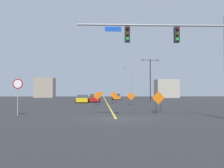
{
  "coord_description": "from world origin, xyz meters",
  "views": [
    {
      "loc": [
        -1.03,
        -18.38,
        1.79
      ],
      "look_at": [
        0.95,
        29.55,
        3.19
      ],
      "focal_mm": 44.35,
      "sensor_mm": 36.0,
      "label": 1
    }
  ],
  "objects_px": {
    "construction_sign_left_shoulder": "(101,94)",
    "construction_sign_median_near": "(158,99)",
    "car_yellow_approaching": "(83,99)",
    "construction_sign_right_shoulder": "(97,97)",
    "street_lamp_mid_right": "(131,81)",
    "construction_sign_median_far": "(114,96)",
    "car_red_near": "(94,98)",
    "car_orange_passing": "(116,97)",
    "street_lamp_near_left": "(150,77)",
    "traffic_signal_assembly": "(178,44)",
    "construction_sign_right_lane": "(131,97)",
    "stop_sign": "(18,90)"
  },
  "relations": [
    {
      "from": "construction_sign_left_shoulder",
      "to": "construction_sign_median_near",
      "type": "relative_size",
      "value": 1.11
    },
    {
      "from": "car_yellow_approaching",
      "to": "construction_sign_left_shoulder",
      "type": "bearing_deg",
      "value": 80.62
    },
    {
      "from": "construction_sign_right_shoulder",
      "to": "street_lamp_mid_right",
      "type": "bearing_deg",
      "value": 78.06
    },
    {
      "from": "construction_sign_median_far",
      "to": "car_red_near",
      "type": "height_order",
      "value": "construction_sign_median_far"
    },
    {
      "from": "construction_sign_left_shoulder",
      "to": "car_orange_passing",
      "type": "distance_m",
      "value": 3.77
    },
    {
      "from": "street_lamp_near_left",
      "to": "construction_sign_right_shoulder",
      "type": "xyz_separation_m",
      "value": [
        -9.42,
        -10.6,
        -3.41
      ]
    },
    {
      "from": "construction_sign_left_shoulder",
      "to": "construction_sign_median_far",
      "type": "relative_size",
      "value": 1.09
    },
    {
      "from": "traffic_signal_assembly",
      "to": "car_yellow_approaching",
      "type": "relative_size",
      "value": 2.39
    },
    {
      "from": "street_lamp_near_left",
      "to": "construction_sign_median_far",
      "type": "relative_size",
      "value": 4.04
    },
    {
      "from": "construction_sign_right_lane",
      "to": "car_yellow_approaching",
      "type": "relative_size",
      "value": 0.43
    },
    {
      "from": "street_lamp_near_left",
      "to": "car_red_near",
      "type": "xyz_separation_m",
      "value": [
        -10.04,
        -0.16,
        -3.91
      ]
    },
    {
      "from": "car_yellow_approaching",
      "to": "construction_sign_median_near",
      "type": "bearing_deg",
      "value": -68.94
    },
    {
      "from": "car_red_near",
      "to": "construction_sign_median_near",
      "type": "bearing_deg",
      "value": -75.31
    },
    {
      "from": "construction_sign_left_shoulder",
      "to": "car_red_near",
      "type": "bearing_deg",
      "value": -94.03
    },
    {
      "from": "construction_sign_left_shoulder",
      "to": "construction_sign_right_lane",
      "type": "bearing_deg",
      "value": -81.12
    },
    {
      "from": "traffic_signal_assembly",
      "to": "construction_sign_right_shoulder",
      "type": "height_order",
      "value": "traffic_signal_assembly"
    },
    {
      "from": "street_lamp_mid_right",
      "to": "construction_sign_median_far",
      "type": "relative_size",
      "value": 5.01
    },
    {
      "from": "car_red_near",
      "to": "car_yellow_approaching",
      "type": "height_order",
      "value": "car_red_near"
    },
    {
      "from": "stop_sign",
      "to": "street_lamp_mid_right",
      "type": "bearing_deg",
      "value": 76.32
    },
    {
      "from": "traffic_signal_assembly",
      "to": "construction_sign_left_shoulder",
      "type": "distance_m",
      "value": 46.71
    },
    {
      "from": "construction_sign_left_shoulder",
      "to": "construction_sign_median_near",
      "type": "distance_m",
      "value": 39.98
    },
    {
      "from": "street_lamp_mid_right",
      "to": "car_yellow_approaching",
      "type": "bearing_deg",
      "value": -107.52
    },
    {
      "from": "car_orange_passing",
      "to": "construction_sign_median_near",
      "type": "bearing_deg",
      "value": -87.75
    },
    {
      "from": "stop_sign",
      "to": "car_orange_passing",
      "type": "bearing_deg",
      "value": 77.1
    },
    {
      "from": "stop_sign",
      "to": "street_lamp_near_left",
      "type": "xyz_separation_m",
      "value": [
        15.23,
        28.2,
        2.6
      ]
    },
    {
      "from": "car_red_near",
      "to": "construction_sign_left_shoulder",
      "type": "bearing_deg",
      "value": 85.97
    },
    {
      "from": "street_lamp_near_left",
      "to": "construction_sign_right_shoulder",
      "type": "relative_size",
      "value": 4.22
    },
    {
      "from": "construction_sign_median_near",
      "to": "car_orange_passing",
      "type": "bearing_deg",
      "value": 92.25
    },
    {
      "from": "car_red_near",
      "to": "construction_sign_right_shoulder",
      "type": "bearing_deg",
      "value": -86.61
    },
    {
      "from": "traffic_signal_assembly",
      "to": "street_lamp_mid_right",
      "type": "relative_size",
      "value": 1.06
    },
    {
      "from": "construction_sign_median_near",
      "to": "car_red_near",
      "type": "relative_size",
      "value": 0.48
    },
    {
      "from": "street_lamp_mid_right",
      "to": "car_orange_passing",
      "type": "bearing_deg",
      "value": -105.25
    },
    {
      "from": "street_lamp_near_left",
      "to": "car_yellow_approaching",
      "type": "bearing_deg",
      "value": -166.26
    },
    {
      "from": "construction_sign_right_lane",
      "to": "construction_sign_median_far",
      "type": "relative_size",
      "value": 0.96
    },
    {
      "from": "stop_sign",
      "to": "street_lamp_mid_right",
      "type": "xyz_separation_m",
      "value": [
        15.87,
        65.19,
        3.29
      ]
    },
    {
      "from": "construction_sign_left_shoulder",
      "to": "construction_sign_median_near",
      "type": "xyz_separation_m",
      "value": [
        5.27,
        -39.63,
        -0.14
      ]
    },
    {
      "from": "street_lamp_mid_right",
      "to": "construction_sign_median_near",
      "type": "xyz_separation_m",
      "value": [
        -4.33,
        -61.39,
        -4.08
      ]
    },
    {
      "from": "traffic_signal_assembly",
      "to": "car_red_near",
      "type": "height_order",
      "value": "traffic_signal_assembly"
    },
    {
      "from": "stop_sign",
      "to": "construction_sign_median_near",
      "type": "height_order",
      "value": "stop_sign"
    },
    {
      "from": "construction_sign_right_lane",
      "to": "construction_sign_left_shoulder",
      "type": "bearing_deg",
      "value": 98.88
    },
    {
      "from": "construction_sign_right_lane",
      "to": "construction_sign_right_shoulder",
      "type": "bearing_deg",
      "value": 168.22
    },
    {
      "from": "construction_sign_right_lane",
      "to": "car_yellow_approaching",
      "type": "xyz_separation_m",
      "value": [
        -7.19,
        8.65,
        -0.53
      ]
    },
    {
      "from": "construction_sign_median_far",
      "to": "car_yellow_approaching",
      "type": "height_order",
      "value": "construction_sign_median_far"
    },
    {
      "from": "street_lamp_mid_right",
      "to": "construction_sign_right_shoulder",
      "type": "distance_m",
      "value": 48.82
    },
    {
      "from": "traffic_signal_assembly",
      "to": "construction_sign_right_lane",
      "type": "distance_m",
      "value": 19.87
    },
    {
      "from": "construction_sign_right_shoulder",
      "to": "car_orange_passing",
      "type": "height_order",
      "value": "construction_sign_right_shoulder"
    },
    {
      "from": "stop_sign",
      "to": "street_lamp_near_left",
      "type": "bearing_deg",
      "value": 61.63
    },
    {
      "from": "stop_sign",
      "to": "car_orange_passing",
      "type": "distance_m",
      "value": 44.73
    },
    {
      "from": "traffic_signal_assembly",
      "to": "construction_sign_median_far",
      "type": "height_order",
      "value": "traffic_signal_assembly"
    },
    {
      "from": "street_lamp_mid_right",
      "to": "car_yellow_approaching",
      "type": "height_order",
      "value": "street_lamp_mid_right"
    }
  ]
}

